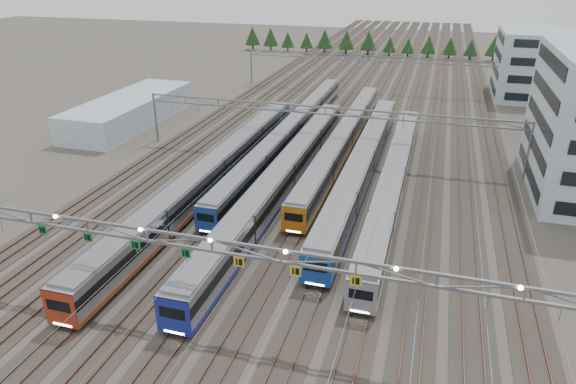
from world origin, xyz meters
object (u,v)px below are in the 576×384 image
(train_c, at_px, (283,176))
(gantry_far, at_px, (369,62))
(gantry_near, at_px, (211,248))
(train_e, at_px, (363,163))
(train_f, at_px, (393,178))
(west_shed, at_px, (130,110))
(train_a, at_px, (214,172))
(depot_bldg_north, at_px, (552,65))
(train_b, at_px, (291,131))
(gantry_mid, at_px, (325,117))
(train_d, at_px, (344,139))

(train_c, relative_size, gantry_far, 1.05)
(gantry_near, bearing_deg, train_e, 78.73)
(train_f, distance_m, west_shed, 52.00)
(train_a, relative_size, depot_bldg_north, 2.73)
(train_c, distance_m, train_f, 13.99)
(west_shed, bearing_deg, train_b, -4.09)
(west_shed, bearing_deg, train_c, -30.96)
(gantry_mid, bearing_deg, gantry_near, -90.07)
(train_a, distance_m, train_c, 9.08)
(train_f, relative_size, gantry_mid, 0.94)
(gantry_near, xyz_separation_m, gantry_mid, (0.05, 40.12, -0.70))
(gantry_mid, relative_size, gantry_far, 1.00)
(train_a, xyz_separation_m, train_f, (22.50, 4.88, -0.15))
(train_b, bearing_deg, gantry_mid, -39.03)
(train_b, height_order, train_d, train_d)
(depot_bldg_north, bearing_deg, train_d, -128.17)
(train_e, bearing_deg, train_d, 114.67)
(train_a, bearing_deg, gantry_far, 79.35)
(train_c, height_order, west_shed, west_shed)
(train_b, distance_m, gantry_near, 46.36)
(gantry_mid, bearing_deg, train_e, -41.74)
(train_e, height_order, train_f, train_e)
(depot_bldg_north, bearing_deg, train_e, -119.46)
(train_c, xyz_separation_m, train_d, (4.50, 17.35, -0.13))
(train_b, bearing_deg, train_a, -102.52)
(west_shed, bearing_deg, train_a, -40.38)
(train_f, relative_size, gantry_near, 0.94)
(gantry_near, distance_m, gantry_mid, 40.12)
(train_c, xyz_separation_m, gantry_near, (2.20, -26.54, 4.89))
(gantry_far, bearing_deg, depot_bldg_north, 6.21)
(train_a, bearing_deg, depot_bldg_north, 52.44)
(train_c, xyz_separation_m, train_e, (9.00, 7.56, -0.01))
(train_a, distance_m, train_d, 22.96)
(train_e, bearing_deg, west_shed, 162.86)
(train_e, distance_m, gantry_near, 35.11)
(train_c, bearing_deg, train_e, 40.02)
(gantry_far, height_order, west_shed, gantry_far)
(train_d, distance_m, gantry_far, 41.51)
(train_c, distance_m, depot_bldg_north, 74.61)
(gantry_far, distance_m, west_shed, 53.19)
(train_e, xyz_separation_m, depot_bldg_north, (31.15, 55.15, 4.80))
(train_d, bearing_deg, west_shed, 174.41)
(train_e, distance_m, west_shed, 46.50)
(train_b, distance_m, train_f, 23.68)
(train_b, height_order, west_shed, west_shed)
(train_f, height_order, gantry_mid, gantry_mid)
(train_c, height_order, gantry_near, gantry_near)
(train_c, distance_m, gantry_near, 27.08)
(gantry_near, height_order, gantry_far, gantry_near)
(train_d, bearing_deg, train_e, -65.33)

